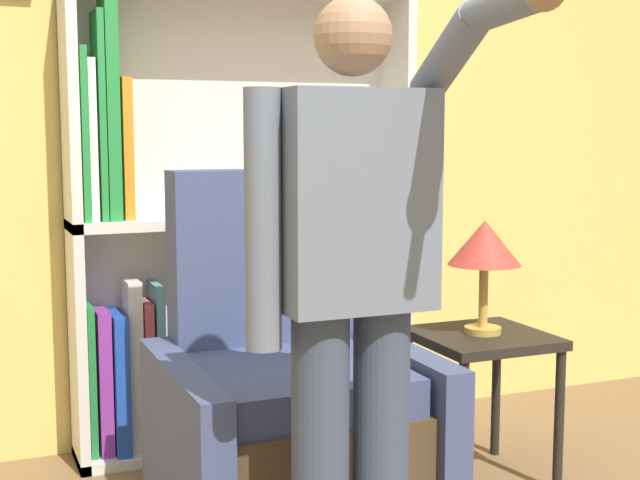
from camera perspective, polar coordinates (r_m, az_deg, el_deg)
wall_back at (r=3.79m, az=-8.19°, el=8.35°), size 8.00×0.11×2.80m
bookcase at (r=3.67m, az=-7.20°, el=0.44°), size 1.42×0.28×1.90m
armchair at (r=3.04m, az=-2.06°, el=-11.08°), size 0.85×0.82×1.18m
person_standing at (r=2.26m, az=2.13°, el=-2.74°), size 0.54×0.78×1.65m
side_table at (r=3.40m, az=10.33°, el=-7.41°), size 0.46×0.46×0.57m
table_lamp at (r=3.32m, az=10.48°, el=-0.44°), size 0.27×0.27×0.42m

